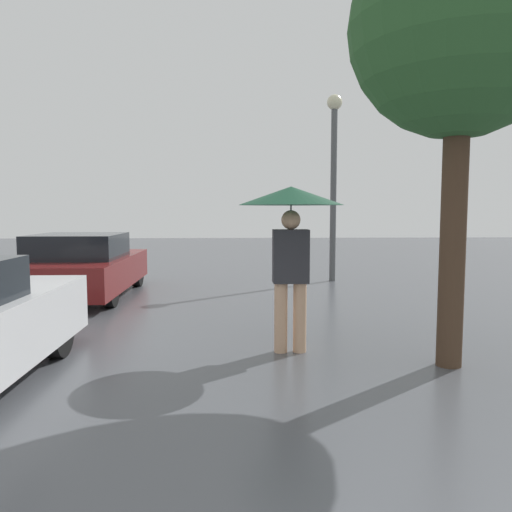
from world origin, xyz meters
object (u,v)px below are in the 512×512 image
at_px(pedestrian, 291,217).
at_px(street_lamp, 334,163).
at_px(parked_car_farthest, 82,267).
at_px(tree, 460,29).

bearing_deg(pedestrian, street_lamp, 74.11).
distance_m(pedestrian, parked_car_farthest, 5.62).
bearing_deg(parked_car_farthest, tree, -41.33).
relative_size(pedestrian, street_lamp, 0.45).
height_order(pedestrian, street_lamp, street_lamp).
xyz_separation_m(pedestrian, street_lamp, (1.71, 6.02, 1.19)).
xyz_separation_m(pedestrian, tree, (1.68, -0.61, 1.95)).
bearing_deg(tree, pedestrian, 160.00).
xyz_separation_m(tree, street_lamp, (0.03, 6.63, -0.76)).
bearing_deg(street_lamp, parked_car_farthest, -160.53).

